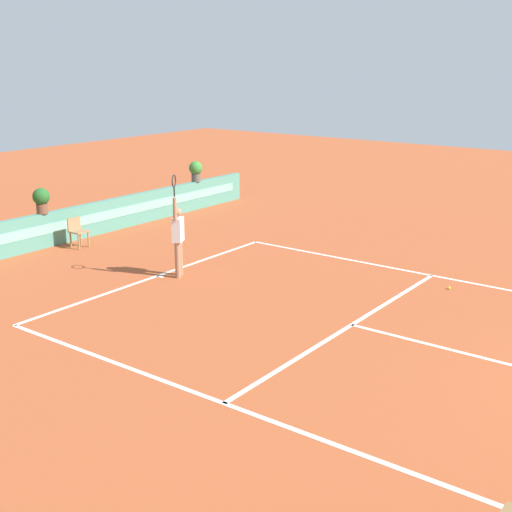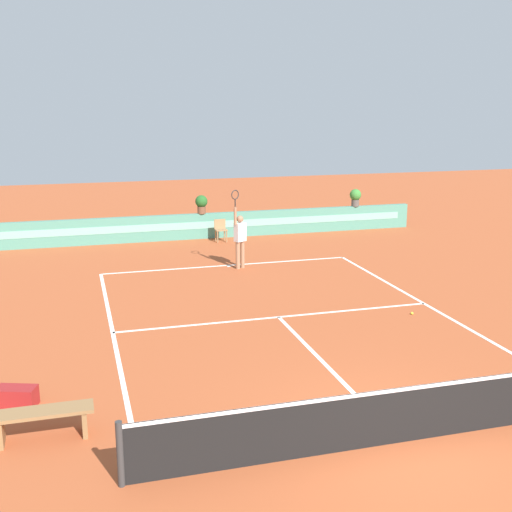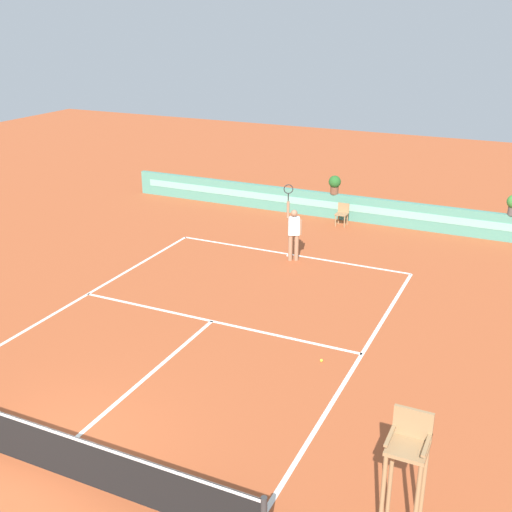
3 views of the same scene
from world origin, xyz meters
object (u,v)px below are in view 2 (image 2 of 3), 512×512
at_px(bench_courtside, 43,418).
at_px(potted_plant_centre, 201,203).
at_px(gear_bag, 17,397).
at_px(tennis_player, 240,237).
at_px(tennis_ball_near_baseline, 412,313).
at_px(potted_plant_far_right, 355,196).
at_px(ball_kid_chair, 221,229).

bearing_deg(bench_courtside, potted_plant_centre, 69.37).
xyz_separation_m(bench_courtside, potted_plant_centre, (5.54, 14.72, 1.04)).
height_order(gear_bag, tennis_player, tennis_player).
relative_size(bench_courtside, tennis_ball_near_baseline, 23.53).
xyz_separation_m(bench_courtside, potted_plant_far_right, (12.10, 14.72, 1.04)).
distance_m(gear_bag, tennis_player, 10.54).
bearing_deg(ball_kid_chair, potted_plant_far_right, 6.99).
xyz_separation_m(ball_kid_chair, potted_plant_far_right, (5.97, 0.73, 0.93)).
xyz_separation_m(gear_bag, potted_plant_centre, (6.04, 13.37, 1.23)).
relative_size(tennis_ball_near_baseline, potted_plant_centre, 0.09).
distance_m(bench_courtside, tennis_player, 11.37).
distance_m(ball_kid_chair, bench_courtside, 15.27).
bearing_deg(tennis_ball_near_baseline, gear_bag, -164.30).
distance_m(tennis_ball_near_baseline, potted_plant_centre, 11.32).
bearing_deg(bench_courtside, tennis_ball_near_baseline, 24.23).
bearing_deg(ball_kid_chair, tennis_player, -94.38).
height_order(bench_courtside, tennis_ball_near_baseline, bench_courtside).
distance_m(gear_bag, potted_plant_centre, 14.72).
relative_size(ball_kid_chair, tennis_ball_near_baseline, 12.50).
height_order(gear_bag, tennis_ball_near_baseline, gear_bag).
bearing_deg(potted_plant_centre, potted_plant_far_right, 0.00).
bearing_deg(bench_courtside, tennis_player, 59.23).
xyz_separation_m(bench_courtside, tennis_ball_near_baseline, (8.85, 3.98, -0.34)).
relative_size(tennis_ball_near_baseline, potted_plant_far_right, 0.09).
bearing_deg(tennis_player, ball_kid_chair, 85.62).
xyz_separation_m(tennis_player, potted_plant_centre, (-0.27, 4.96, 0.36)).
bearing_deg(ball_kid_chair, tennis_ball_near_baseline, -74.82).
xyz_separation_m(ball_kid_chair, gear_bag, (-6.63, -12.63, -0.30)).
distance_m(ball_kid_chair, tennis_player, 4.28).
xyz_separation_m(ball_kid_chair, potted_plant_centre, (-0.59, 0.73, 0.93)).
distance_m(tennis_player, tennis_ball_near_baseline, 6.60).
relative_size(tennis_player, potted_plant_far_right, 3.57).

